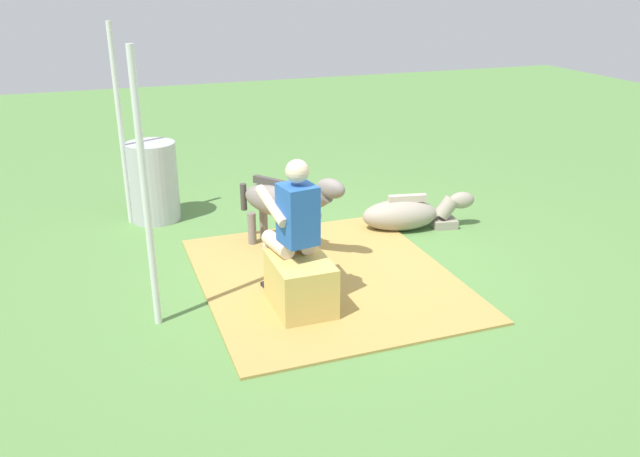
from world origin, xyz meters
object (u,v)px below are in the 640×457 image
(person_seated, at_px, (292,224))
(tent_pole_right, at_px, (120,127))
(pony_standing, at_px, (284,202))
(pony_lying, at_px, (408,214))
(hay_bale, at_px, (300,285))
(tent_pole_left, at_px, (145,195))
(water_barrel, at_px, (153,182))

(person_seated, height_order, tent_pole_right, tent_pole_right)
(tent_pole_right, bearing_deg, pony_standing, -133.73)
(person_seated, height_order, pony_lying, person_seated)
(hay_bale, relative_size, pony_lying, 0.49)
(hay_bale, height_order, pony_standing, pony_standing)
(pony_standing, bearing_deg, pony_lying, -86.22)
(person_seated, relative_size, tent_pole_left, 0.59)
(pony_lying, distance_m, tent_pole_left, 3.38)
(pony_standing, distance_m, tent_pole_left, 1.95)
(hay_bale, height_order, person_seated, person_seated)
(pony_lying, relative_size, tent_pole_left, 0.59)
(tent_pole_left, bearing_deg, person_seated, -91.20)
(person_seated, bearing_deg, pony_lying, -55.34)
(person_seated, relative_size, water_barrel, 1.44)
(water_barrel, xyz_separation_m, tent_pole_left, (-2.55, 0.29, 0.68))
(tent_pole_right, bearing_deg, water_barrel, -89.24)
(person_seated, relative_size, pony_lying, 1.00)
(hay_bale, relative_size, tent_pole_left, 0.29)
(water_barrel, bearing_deg, hay_bale, -161.11)
(person_seated, xyz_separation_m, tent_pole_left, (0.03, 1.20, 0.40))
(pony_standing, relative_size, tent_pole_left, 0.50)
(pony_lying, bearing_deg, person_seated, 124.66)
(person_seated, bearing_deg, water_barrel, 19.63)
(person_seated, xyz_separation_m, pony_standing, (1.14, -0.27, -0.21))
(water_barrel, bearing_deg, pony_standing, -140.29)
(person_seated, bearing_deg, tent_pole_left, 88.80)
(pony_standing, xyz_separation_m, tent_pole_left, (-1.12, 1.47, 0.61))
(water_barrel, distance_m, tent_pole_left, 2.65)
(person_seated, relative_size, tent_pole_right, 0.59)
(hay_bale, xyz_separation_m, tent_pole_left, (0.19, 1.22, 0.91))
(person_seated, xyz_separation_m, pony_lying, (1.24, -1.80, -0.57))
(water_barrel, bearing_deg, person_seated, -160.37)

